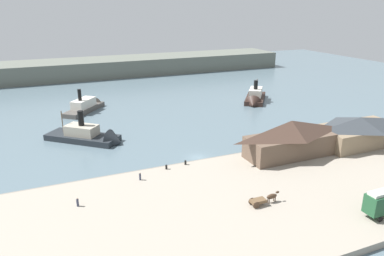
{
  "coord_description": "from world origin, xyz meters",
  "views": [
    {
      "loc": [
        -30.95,
        -69.43,
        33.05
      ],
      "look_at": [
        4.54,
        14.31,
        2.0
      ],
      "focal_mm": 33.97,
      "sensor_mm": 36.0,
      "label": 1
    }
  ],
  "objects_px": {
    "ferry_shed_customs_shed": "(290,138)",
    "ferry_shed_east_terminal": "(359,130)",
    "mooring_post_west": "(166,167)",
    "ferry_mid_harbor": "(255,98)",
    "ferry_moored_east": "(87,106)",
    "horse_cart": "(263,199)",
    "mooring_post_center_west": "(185,163)",
    "pedestrian_near_west_shed": "(140,177)",
    "pedestrian_by_tram": "(78,202)",
    "ferry_moored_west": "(92,137)"
  },
  "relations": [
    {
      "from": "horse_cart",
      "to": "ferry_shed_east_terminal",
      "type": "bearing_deg",
      "value": 22.23
    },
    {
      "from": "pedestrian_near_west_shed",
      "to": "ferry_moored_east",
      "type": "relative_size",
      "value": 0.09
    },
    {
      "from": "ferry_shed_customs_shed",
      "to": "horse_cart",
      "type": "xyz_separation_m",
      "value": [
        -16.77,
        -15.25,
        -3.23
      ]
    },
    {
      "from": "pedestrian_near_west_shed",
      "to": "horse_cart",
      "type": "bearing_deg",
      "value": -45.03
    },
    {
      "from": "ferry_mid_harbor",
      "to": "ferry_moored_west",
      "type": "distance_m",
      "value": 61.74
    },
    {
      "from": "ferry_shed_customs_shed",
      "to": "horse_cart",
      "type": "distance_m",
      "value": 22.89
    },
    {
      "from": "ferry_mid_harbor",
      "to": "horse_cart",
      "type": "bearing_deg",
      "value": -121.19
    },
    {
      "from": "ferry_shed_east_terminal",
      "to": "mooring_post_center_west",
      "type": "height_order",
      "value": "ferry_shed_east_terminal"
    },
    {
      "from": "ferry_shed_east_terminal",
      "to": "horse_cart",
      "type": "height_order",
      "value": "ferry_shed_east_terminal"
    },
    {
      "from": "ferry_shed_east_terminal",
      "to": "pedestrian_by_tram",
      "type": "height_order",
      "value": "ferry_shed_east_terminal"
    },
    {
      "from": "pedestrian_by_tram",
      "to": "ferry_moored_east",
      "type": "bearing_deg",
      "value": 81.0
    },
    {
      "from": "horse_cart",
      "to": "ferry_mid_harbor",
      "type": "height_order",
      "value": "ferry_mid_harbor"
    },
    {
      "from": "ferry_shed_customs_shed",
      "to": "ferry_moored_west",
      "type": "relative_size",
      "value": 1.03
    },
    {
      "from": "ferry_shed_customs_shed",
      "to": "ferry_shed_east_terminal",
      "type": "distance_m",
      "value": 19.88
    },
    {
      "from": "horse_cart",
      "to": "pedestrian_by_tram",
      "type": "height_order",
      "value": "horse_cart"
    },
    {
      "from": "ferry_moored_east",
      "to": "mooring_post_west",
      "type": "bearing_deg",
      "value": -81.51
    },
    {
      "from": "mooring_post_west",
      "to": "ferry_mid_harbor",
      "type": "relative_size",
      "value": 0.05
    },
    {
      "from": "ferry_moored_east",
      "to": "ferry_shed_east_terminal",
      "type": "bearing_deg",
      "value": -47.19
    },
    {
      "from": "ferry_shed_customs_shed",
      "to": "ferry_moored_east",
      "type": "distance_m",
      "value": 69.42
    },
    {
      "from": "ferry_shed_east_terminal",
      "to": "mooring_post_west",
      "type": "relative_size",
      "value": 23.22
    },
    {
      "from": "ferry_shed_east_terminal",
      "to": "ferry_moored_west",
      "type": "relative_size",
      "value": 1.07
    },
    {
      "from": "horse_cart",
      "to": "ferry_mid_harbor",
      "type": "xyz_separation_m",
      "value": [
        37.5,
        61.93,
        -0.61
      ]
    },
    {
      "from": "ferry_moored_west",
      "to": "mooring_post_west",
      "type": "bearing_deg",
      "value": -65.94
    },
    {
      "from": "ferry_moored_east",
      "to": "pedestrian_by_tram",
      "type": "bearing_deg",
      "value": -99.0
    },
    {
      "from": "ferry_shed_east_terminal",
      "to": "mooring_post_west",
      "type": "bearing_deg",
      "value": 174.71
    },
    {
      "from": "pedestrian_by_tram",
      "to": "ferry_moored_east",
      "type": "distance_m",
      "value": 64.09
    },
    {
      "from": "ferry_shed_customs_shed",
      "to": "ferry_mid_harbor",
      "type": "relative_size",
      "value": 1.11
    },
    {
      "from": "pedestrian_near_west_shed",
      "to": "mooring_post_west",
      "type": "height_order",
      "value": "pedestrian_near_west_shed"
    },
    {
      "from": "ferry_mid_harbor",
      "to": "ferry_moored_east",
      "type": "distance_m",
      "value": 57.71
    },
    {
      "from": "pedestrian_by_tram",
      "to": "pedestrian_near_west_shed",
      "type": "bearing_deg",
      "value": 23.49
    },
    {
      "from": "pedestrian_near_west_shed",
      "to": "mooring_post_center_west",
      "type": "relative_size",
      "value": 1.72
    },
    {
      "from": "ferry_mid_harbor",
      "to": "ferry_moored_east",
      "type": "xyz_separation_m",
      "value": [
        -56.26,
        12.83,
        -0.03
      ]
    },
    {
      "from": "ferry_shed_customs_shed",
      "to": "mooring_post_west",
      "type": "relative_size",
      "value": 22.4
    },
    {
      "from": "mooring_post_west",
      "to": "ferry_mid_harbor",
      "type": "bearing_deg",
      "value": 41.6
    },
    {
      "from": "horse_cart",
      "to": "ferry_moored_east",
      "type": "distance_m",
      "value": 77.09
    },
    {
      "from": "pedestrian_by_tram",
      "to": "pedestrian_near_west_shed",
      "type": "height_order",
      "value": "pedestrian_by_tram"
    },
    {
      "from": "ferry_shed_east_terminal",
      "to": "mooring_post_center_west",
      "type": "bearing_deg",
      "value": 173.47
    },
    {
      "from": "ferry_shed_east_terminal",
      "to": "ferry_mid_harbor",
      "type": "relative_size",
      "value": 1.15
    },
    {
      "from": "pedestrian_by_tram",
      "to": "mooring_post_west",
      "type": "bearing_deg",
      "value": 23.26
    },
    {
      "from": "pedestrian_near_west_shed",
      "to": "pedestrian_by_tram",
      "type": "bearing_deg",
      "value": -156.51
    },
    {
      "from": "ferry_mid_harbor",
      "to": "ferry_moored_west",
      "type": "relative_size",
      "value": 0.93
    },
    {
      "from": "mooring_post_center_west",
      "to": "mooring_post_west",
      "type": "bearing_deg",
      "value": -173.22
    },
    {
      "from": "ferry_shed_east_terminal",
      "to": "horse_cart",
      "type": "relative_size",
      "value": 3.78
    },
    {
      "from": "ferry_shed_east_terminal",
      "to": "mooring_post_center_west",
      "type": "relative_size",
      "value": 23.22
    },
    {
      "from": "mooring_post_center_west",
      "to": "ferry_moored_west",
      "type": "relative_size",
      "value": 0.05
    },
    {
      "from": "ferry_shed_customs_shed",
      "to": "horse_cart",
      "type": "relative_size",
      "value": 3.64
    },
    {
      "from": "pedestrian_near_west_shed",
      "to": "mooring_post_center_west",
      "type": "xyz_separation_m",
      "value": [
        10.61,
        3.13,
        -0.26
      ]
    },
    {
      "from": "mooring_post_center_west",
      "to": "ferry_moored_east",
      "type": "height_order",
      "value": "ferry_moored_east"
    },
    {
      "from": "pedestrian_by_tram",
      "to": "ferry_moored_west",
      "type": "xyz_separation_m",
      "value": [
        7.06,
        33.02,
        -0.6
      ]
    },
    {
      "from": "pedestrian_near_west_shed",
      "to": "ferry_moored_west",
      "type": "relative_size",
      "value": 0.08
    }
  ]
}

